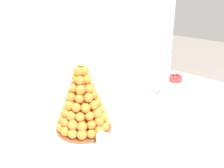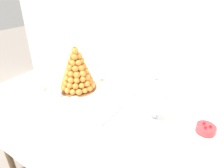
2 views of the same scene
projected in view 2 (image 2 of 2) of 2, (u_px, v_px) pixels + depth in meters
name	position (u px, v px, depth m)	size (l,w,h in m)	color
backdrop_wall	(174.00, 4.00, 1.86)	(4.80, 0.10, 2.50)	silver
buffet_table	(109.00, 110.00, 1.29)	(1.58, 1.00, 0.78)	brown
serving_tray	(81.00, 92.00, 1.32)	(0.66, 0.44, 0.02)	white
croquembouche	(77.00, 71.00, 1.29)	(0.25, 0.25, 0.33)	brown
dessert_cup_left	(40.00, 86.00, 1.32)	(0.06, 0.06, 0.05)	silver
dessert_cup_mid_left	(58.00, 94.00, 1.24)	(0.05, 0.05, 0.05)	silver
dessert_cup_centre	(75.00, 101.00, 1.17)	(0.05, 0.05, 0.05)	silver
dessert_cup_mid_right	(96.00, 110.00, 1.08)	(0.06, 0.06, 0.06)	silver
macaron_goblet	(158.00, 94.00, 1.00)	(0.13, 0.13, 0.26)	white
fruit_tart_plate	(205.00, 131.00, 0.96)	(0.18, 0.18, 0.06)	white
wine_glass	(108.00, 62.00, 1.44)	(0.08, 0.08, 0.18)	silver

